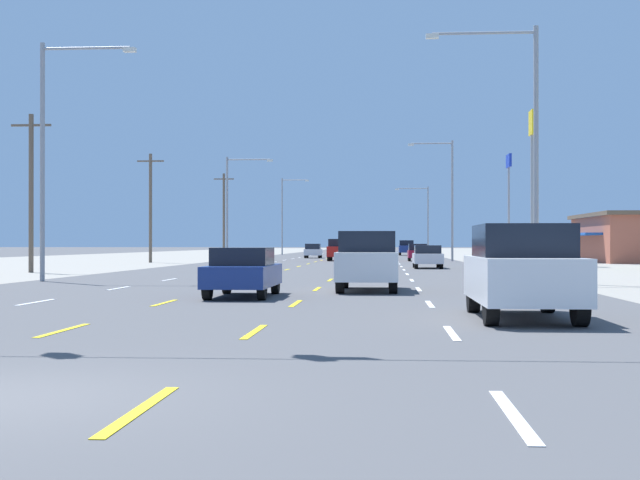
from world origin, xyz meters
name	(u,v)px	position (x,y,z in m)	size (l,w,h in m)	color
ground_plane	(335,262)	(0.00, 66.00, 0.00)	(572.00, 572.00, 0.00)	#4C4C4F
lot_apron_left	(48,262)	(-24.75, 66.00, 0.00)	(28.00, 440.00, 0.01)	gray
lot_apron_right	(637,263)	(24.75, 66.00, 0.00)	(28.00, 440.00, 0.01)	gray
lane_markings	(352,256)	(0.00, 104.50, 0.01)	(10.64, 227.60, 0.01)	white
signal_span_wire	(114,18)	(-0.65, 6.47, 5.53)	(26.77, 0.52, 9.78)	brown
suv_far_right_nearest	(522,270)	(6.95, 10.17, 1.03)	(1.98, 4.90, 1.98)	white
sedan_center_turn_near	(243,271)	(-0.10, 17.37, 0.76)	(1.80, 4.50, 1.46)	navy
suv_inner_right_mid	(367,260)	(3.51, 21.05, 1.03)	(1.98, 4.90, 1.98)	white
sedan_far_right_midfar	(428,256)	(6.82, 48.22, 0.76)	(1.80, 4.50, 1.46)	silver
hatchback_far_right_far	(418,252)	(7.06, 71.31, 0.78)	(1.72, 3.90, 1.54)	maroon
suv_center_turn_farther	(339,249)	(0.01, 72.11, 1.03)	(1.98, 4.90, 1.98)	red
hatchback_inner_left_farthest	(313,251)	(-3.53, 86.97, 0.78)	(1.72, 3.90, 1.54)	silver
suv_far_right_distant_a	(406,248)	(7.02, 109.54, 1.03)	(1.98, 4.90, 1.98)	navy
pole_sign_right_row_1	(532,154)	(14.52, 55.21, 7.92)	(0.24, 1.61, 10.99)	gray
pole_sign_right_row_2	(509,180)	(16.53, 81.60, 7.96)	(0.24, 2.54, 10.48)	gray
streetlight_left_row_0	(52,144)	(-9.75, 27.47, 5.74)	(4.06, 0.26, 9.95)	gray
streetlight_right_row_0	(525,134)	(9.70, 27.47, 5.98)	(4.49, 0.26, 10.31)	gray
streetlight_left_row_1	(232,200)	(-9.70, 71.44, 5.50)	(4.27, 0.26, 9.44)	gray
streetlight_right_row_1	(448,192)	(9.78, 71.44, 6.16)	(4.04, 0.26, 10.77)	gray
streetlight_left_row_2	(285,211)	(-9.80, 115.42, 6.10)	(3.86, 0.26, 10.70)	gray
streetlight_right_row_2	(424,215)	(9.64, 115.42, 5.54)	(4.63, 0.26, 9.43)	gray
utility_pole_left_row_0	(31,190)	(-14.97, 38.19, 4.48)	(2.20, 0.26, 8.57)	brown
utility_pole_left_row_1	(150,206)	(-14.99, 63.03, 4.65)	(2.20, 0.26, 8.91)	brown
utility_pole_left_row_2	(224,214)	(-13.27, 87.03, 4.77)	(2.20, 0.26, 9.16)	brown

